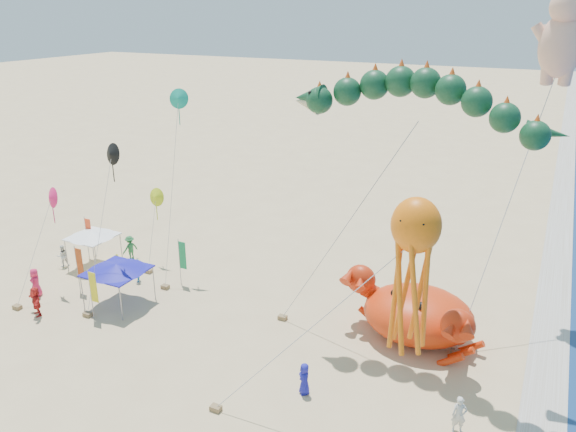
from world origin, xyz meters
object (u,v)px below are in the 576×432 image
(crab_inflatable, at_px, (418,313))
(octopus_kite, at_px, (412,264))
(dragon_kite, at_px, (416,108))
(cherub_kite, at_px, (563,34))
(canopy_blue, at_px, (117,268))
(canopy_white, at_px, (92,234))

(crab_inflatable, height_order, octopus_kite, octopus_kite)
(dragon_kite, bearing_deg, crab_inflatable, 56.49)
(cherub_kite, distance_m, canopy_blue, 28.45)
(canopy_blue, bearing_deg, crab_inflatable, 13.38)
(crab_inflatable, height_order, canopy_blue, crab_inflatable)
(canopy_white, bearing_deg, canopy_blue, -32.88)
(canopy_blue, bearing_deg, canopy_white, 147.12)
(dragon_kite, distance_m, octopus_kite, 8.24)
(octopus_kite, bearing_deg, canopy_blue, 169.75)
(octopus_kite, height_order, canopy_blue, octopus_kite)
(dragon_kite, xyz_separation_m, canopy_white, (-22.04, 0.42, -10.42))
(cherub_kite, bearing_deg, canopy_blue, -152.65)
(crab_inflatable, bearing_deg, octopus_kite, -81.67)
(cherub_kite, xyz_separation_m, octopus_kite, (-3.71, -14.87, -7.95))
(canopy_white, bearing_deg, octopus_kite, -15.90)
(cherub_kite, relative_size, canopy_blue, 5.15)
(octopus_kite, bearing_deg, dragon_kite, 106.10)
(canopy_blue, height_order, canopy_white, same)
(dragon_kite, distance_m, canopy_white, 24.38)
(cherub_kite, bearing_deg, dragon_kite, -123.20)
(cherub_kite, height_order, octopus_kite, cherub_kite)
(octopus_kite, distance_m, canopy_blue, 19.64)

